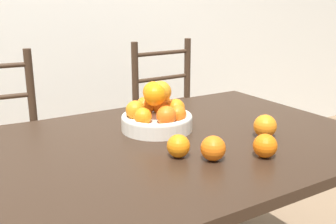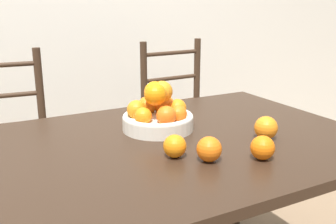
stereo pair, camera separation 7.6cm
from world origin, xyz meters
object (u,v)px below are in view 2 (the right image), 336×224
Objects in this scene: orange_loose_0 at (263,148)px; orange_loose_1 at (266,128)px; orange_loose_3 at (209,149)px; fruit_bowl at (158,113)px; chair_right at (183,131)px; orange_loose_2 at (175,146)px; chair_left at (8,162)px.

orange_loose_1 reaches higher than orange_loose_0.
orange_loose_0 is 0.97× the size of orange_loose_3.
fruit_bowl is at bearing 135.83° from orange_loose_1.
chair_right is (0.49, 0.65, -0.35)m from fruit_bowl.
orange_loose_0 reaches higher than orange_loose_2.
orange_loose_1 is 1.26m from chair_left.
orange_loose_2 is (-0.08, -0.28, -0.03)m from fruit_bowl.
fruit_bowl reaches higher than orange_loose_1.
orange_loose_2 is 0.11m from orange_loose_3.
orange_loose_2 is 0.94× the size of orange_loose_3.
fruit_bowl is 0.36m from orange_loose_3.
orange_loose_0 is at bearing -70.10° from fruit_bowl.
chair_left and chair_right have the same top height.
orange_loose_0 is 0.08× the size of chair_right.
orange_loose_0 is 0.92× the size of orange_loose_1.
fruit_bowl is 0.27× the size of chair_right.
fruit_bowl is 0.89m from chair_right.
chair_left reaches higher than fruit_bowl.
fruit_bowl is 0.45m from orange_loose_0.
chair_left is (-0.42, 0.92, -0.32)m from orange_loose_2.
orange_loose_3 is 0.08× the size of chair_right.
orange_loose_1 is 0.30m from orange_loose_3.
orange_loose_0 is 1.03× the size of orange_loose_2.
orange_loose_0 is at bearing -134.73° from orange_loose_1.
orange_loose_1 is 1.06× the size of orange_loose_3.
chair_left reaches higher than orange_loose_1.
orange_loose_1 is at bearing -44.17° from fruit_bowl.
orange_loose_0 is at bearing -23.03° from orange_loose_3.
chair_left is at bearing 121.28° from orange_loose_0.
chair_right is at bearing 4.67° from chair_left.
orange_loose_2 is 0.07× the size of chair_right.
fruit_bowl is at bearing -47.85° from chair_left.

